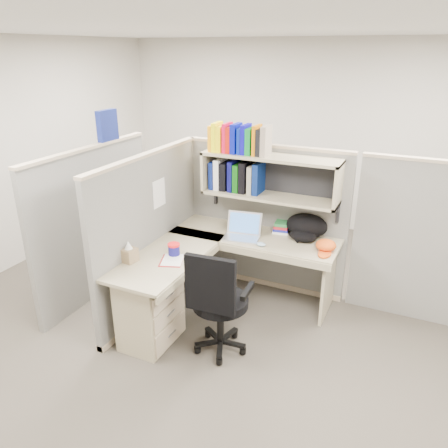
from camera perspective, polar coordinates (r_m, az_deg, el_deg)
The scene contains 14 objects.
ground at distance 4.45m, azimuth 1.00°, elevation -12.90°, with size 6.00×6.00×0.00m, color #322F27.
room_shell at distance 3.76m, azimuth 1.16°, elevation 7.79°, with size 6.00×6.00×6.00m.
cubicle at distance 4.52m, azimuth -0.85°, elevation 0.77°, with size 3.79×1.84×1.95m.
desk at distance 4.16m, azimuth -5.79°, elevation -8.55°, with size 1.74×1.75×0.73m.
laptop at distance 4.43m, azimuth 2.31°, elevation -0.41°, with size 0.36×0.36×0.26m, color silver, non-canonical shape.
backpack at distance 4.50m, azimuth 10.57°, elevation -0.44°, with size 0.42×0.33×0.25m, color black, non-canonical shape.
orange_cap at distance 4.31m, azimuth 13.17°, elevation -2.71°, with size 0.19×0.23×0.11m, color #D24B12, non-canonical shape.
snack_canister at distance 4.13m, azimuth -6.56°, elevation -3.27°, with size 0.12×0.12×0.11m.
tissue_box at distance 4.06m, azimuth -12.33°, elevation -3.50°, with size 0.13×0.13×0.20m, color #947A54, non-canonical shape.
mouse at distance 4.32m, azimuth 4.84°, elevation -2.65°, with size 0.10×0.07×0.04m, color #93B8D0.
paper_cup at distance 4.70m, azimuth 4.01°, elevation -0.16°, with size 0.07×0.07×0.09m, color silver.
book_stack at distance 4.68m, azimuth 7.57°, elevation -0.29°, with size 0.16×0.22×0.11m, color gray, non-canonical shape.
loose_paper at distance 4.06m, azimuth -6.72°, elevation -4.67°, with size 0.19×0.25×0.00m, color silver, non-canonical shape.
task_chair at distance 3.88m, azimuth -0.72°, elevation -12.15°, with size 0.55×0.51×1.03m.
Camera 1 is at (1.47, -3.34, 2.54)m, focal length 35.00 mm.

